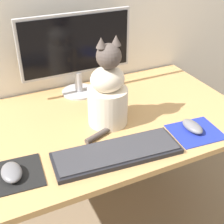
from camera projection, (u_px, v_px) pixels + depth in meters
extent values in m
cube|color=tan|center=(97.00, 123.00, 1.35)|extent=(1.31, 0.75, 0.02)
cube|color=olive|center=(166.00, 122.00, 2.02)|extent=(0.05, 0.05, 0.70)
cylinder|color=#B2B2B7|center=(79.00, 92.00, 1.56)|extent=(0.17, 0.17, 0.01)
cylinder|color=#B2B2B7|center=(79.00, 82.00, 1.53)|extent=(0.04, 0.04, 0.10)
cube|color=#B2B2B7|center=(76.00, 44.00, 1.43)|extent=(0.54, 0.02, 0.28)
cube|color=black|center=(77.00, 45.00, 1.43)|extent=(0.51, 0.00, 0.26)
cube|color=black|center=(117.00, 153.00, 1.14)|extent=(0.48, 0.20, 0.02)
cube|color=#333338|center=(117.00, 151.00, 1.13)|extent=(0.46, 0.18, 0.01)
cube|color=black|center=(13.00, 175.00, 1.05)|extent=(0.21, 0.19, 0.00)
cube|color=#1E2D9E|center=(195.00, 132.00, 1.27)|extent=(0.21, 0.19, 0.00)
ellipsoid|color=slate|center=(12.00, 172.00, 1.04)|extent=(0.07, 0.11, 0.03)
ellipsoid|color=slate|center=(192.00, 126.00, 1.27)|extent=(0.06, 0.11, 0.03)
cylinder|color=beige|center=(108.00, 106.00, 1.29)|extent=(0.17, 0.17, 0.16)
ellipsoid|color=beige|center=(108.00, 79.00, 1.23)|extent=(0.14, 0.12, 0.11)
sphere|color=#4C423D|center=(109.00, 56.00, 1.17)|extent=(0.10, 0.10, 0.10)
cone|color=#4C423D|center=(101.00, 43.00, 1.13)|extent=(0.04, 0.04, 0.04)
cone|color=#4C423D|center=(116.00, 40.00, 1.15)|extent=(0.04, 0.04, 0.04)
cylinder|color=#4C423D|center=(106.00, 130.00, 1.26)|extent=(0.21, 0.10, 0.02)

